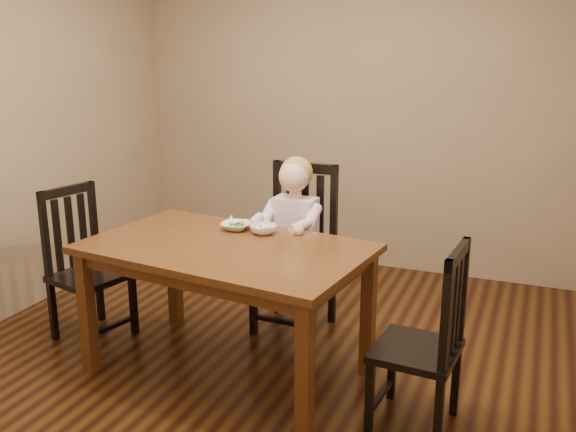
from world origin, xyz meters
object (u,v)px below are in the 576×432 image
at_px(chair_child, 297,251).
at_px(bowl_peas, 236,226).
at_px(dining_table, 226,260).
at_px(chair_left, 85,267).
at_px(bowl_veg, 263,229).
at_px(chair_right, 426,342).
at_px(toddler, 294,230).

relative_size(chair_child, bowl_peas, 6.24).
height_order(dining_table, chair_child, chair_child).
height_order(chair_left, bowl_peas, chair_left).
bearing_deg(dining_table, bowl_peas, 105.50).
relative_size(chair_left, bowl_peas, 5.59).
bearing_deg(chair_left, bowl_veg, 113.47).
height_order(chair_child, chair_right, chair_child).
bearing_deg(chair_right, toddler, 55.90).
bearing_deg(chair_right, bowl_peas, 75.69).
relative_size(chair_child, bowl_veg, 6.74).
relative_size(dining_table, chair_left, 1.68).
bearing_deg(bowl_peas, chair_right, -19.04).
bearing_deg(bowl_peas, bowl_veg, -3.35).
xyz_separation_m(chair_child, chair_left, (-1.26, -0.67, -0.06)).
bearing_deg(chair_child, chair_left, 29.37).
relative_size(dining_table, bowl_peas, 9.41).
bearing_deg(chair_child, bowl_peas, 64.97).
distance_m(dining_table, toddler, 0.72).
xyz_separation_m(dining_table, bowl_veg, (0.11, 0.29, 0.12)).
distance_m(dining_table, bowl_peas, 0.34).
bearing_deg(bowl_veg, chair_left, -170.85).
height_order(dining_table, toddler, toddler).
height_order(toddler, bowl_veg, toddler).
distance_m(toddler, bowl_peas, 0.48).
xyz_separation_m(bowl_peas, bowl_veg, (0.19, -0.01, 0.00)).
relative_size(bowl_peas, bowl_veg, 1.08).
distance_m(dining_table, chair_left, 1.14).
distance_m(dining_table, bowl_veg, 0.33).
height_order(chair_child, bowl_peas, chair_child).
relative_size(dining_table, toddler, 2.62).
xyz_separation_m(dining_table, toddler, (0.14, 0.71, 0.01)).
distance_m(chair_left, bowl_peas, 1.10).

